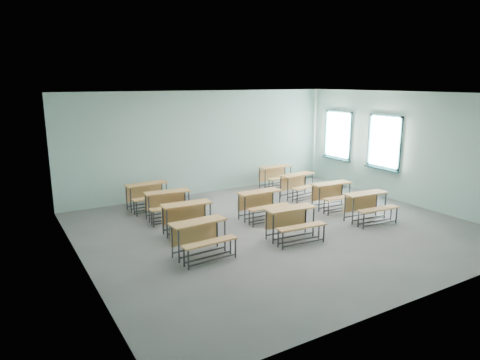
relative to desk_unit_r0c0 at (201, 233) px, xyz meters
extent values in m
cube|color=slate|center=(2.33, 0.60, -0.49)|extent=(9.00, 8.00, 0.02)
cube|color=white|center=(2.33, 0.60, 2.73)|extent=(9.00, 8.00, 0.02)
cube|color=#9AC1B5|center=(2.33, 4.61, 1.12)|extent=(9.00, 0.02, 3.20)
cube|color=#9AC1B5|center=(2.33, -3.41, 1.12)|extent=(9.00, 0.02, 3.20)
cube|color=#9AC1B5|center=(-2.18, 0.60, 1.12)|extent=(0.02, 8.00, 3.20)
cube|color=#9AC1B5|center=(6.84, 0.60, 1.12)|extent=(0.02, 8.00, 3.20)
cube|color=#183E43|center=(6.80, 3.40, 0.45)|extent=(0.06, 1.20, 0.06)
cube|color=#183E43|center=(6.80, 3.40, 1.99)|extent=(0.06, 1.20, 0.06)
cube|color=#183E43|center=(6.80, 2.83, 1.22)|extent=(0.06, 0.06, 1.60)
cube|color=#183E43|center=(6.80, 3.97, 1.22)|extent=(0.06, 0.06, 1.60)
cube|color=#183E43|center=(6.80, 3.40, 1.22)|extent=(0.04, 0.04, 1.48)
cube|color=#183E43|center=(6.80, 3.40, 1.22)|extent=(0.04, 1.08, 0.04)
cube|color=#183E43|center=(6.76, 3.40, 0.39)|extent=(0.14, 1.28, 0.04)
cube|color=white|center=(6.83, 3.40, 1.22)|extent=(0.01, 1.08, 1.48)
cube|color=#183E43|center=(6.80, 1.40, 0.45)|extent=(0.06, 1.20, 0.06)
cube|color=#183E43|center=(6.80, 1.40, 1.99)|extent=(0.06, 1.20, 0.06)
cube|color=#183E43|center=(6.80, 0.83, 1.22)|extent=(0.06, 0.06, 1.60)
cube|color=#183E43|center=(6.80, 1.97, 1.22)|extent=(0.06, 0.06, 1.60)
cube|color=#183E43|center=(6.80, 1.40, 1.22)|extent=(0.04, 0.04, 1.48)
cube|color=#183E43|center=(6.80, 1.40, 1.22)|extent=(0.04, 1.08, 0.04)
cube|color=#183E43|center=(6.76, 1.40, 0.39)|extent=(0.14, 1.28, 0.04)
cube|color=white|center=(6.83, 1.40, 1.22)|extent=(0.01, 1.08, 1.48)
cube|color=#C28646|center=(-0.01, 0.10, 0.22)|extent=(1.17, 0.45, 0.04)
cube|color=#C28646|center=(-0.02, 0.28, -0.08)|extent=(1.09, 0.08, 0.40)
cylinder|color=#37393C|center=(-0.52, -0.08, -0.14)|extent=(0.04, 0.04, 0.68)
cylinder|color=#37393C|center=(0.53, -0.02, -0.14)|extent=(0.04, 0.04, 0.68)
cylinder|color=#37393C|center=(-0.54, 0.23, -0.14)|extent=(0.04, 0.04, 0.68)
cylinder|color=#37393C|center=(0.51, 0.29, -0.14)|extent=(0.04, 0.04, 0.68)
cube|color=#37393C|center=(0.00, -0.05, -0.39)|extent=(1.06, 0.09, 0.03)
cube|color=#37393C|center=(-0.02, 0.26, -0.39)|extent=(1.06, 0.09, 0.03)
cube|color=#C28646|center=(0.02, -0.36, -0.07)|extent=(1.17, 0.31, 0.03)
cylinder|color=#37393C|center=(-0.50, -0.48, -0.29)|extent=(0.04, 0.04, 0.40)
cylinder|color=#37393C|center=(0.55, -0.42, -0.29)|extent=(0.04, 0.04, 0.40)
cylinder|color=#37393C|center=(-0.51, -0.30, -0.29)|extent=(0.04, 0.04, 0.40)
cylinder|color=#37393C|center=(0.54, -0.23, -0.29)|extent=(0.04, 0.04, 0.40)
cube|color=#37393C|center=(0.03, -0.45, -0.41)|extent=(1.06, 0.09, 0.03)
cube|color=#37393C|center=(0.02, -0.27, -0.41)|extent=(1.06, 0.09, 0.03)
cube|color=#C28646|center=(2.17, -0.08, 0.22)|extent=(1.18, 0.48, 0.04)
cube|color=#C28646|center=(2.19, 0.09, -0.08)|extent=(1.09, 0.11, 0.40)
cylinder|color=#37393C|center=(1.63, -0.19, -0.14)|extent=(0.04, 0.04, 0.68)
cylinder|color=#37393C|center=(2.69, -0.28, -0.14)|extent=(0.04, 0.04, 0.68)
cylinder|color=#37393C|center=(1.66, 0.11, -0.14)|extent=(0.04, 0.04, 0.68)
cylinder|color=#37393C|center=(2.71, 0.03, -0.14)|extent=(0.04, 0.04, 0.68)
cube|color=#37393C|center=(2.16, -0.24, -0.39)|extent=(1.06, 0.12, 0.03)
cube|color=#37393C|center=(2.18, 0.07, -0.39)|extent=(1.06, 0.12, 0.03)
cube|color=#C28646|center=(2.13, -0.54, -0.07)|extent=(1.17, 0.33, 0.03)
cylinder|color=#37393C|center=(1.60, -0.59, -0.29)|extent=(0.04, 0.04, 0.40)
cylinder|color=#37393C|center=(2.65, -0.68, -0.29)|extent=(0.04, 0.04, 0.40)
cylinder|color=#37393C|center=(1.61, -0.41, -0.29)|extent=(0.04, 0.04, 0.40)
cylinder|color=#37393C|center=(2.67, -0.50, -0.29)|extent=(0.04, 0.04, 0.40)
cube|color=#37393C|center=(2.13, -0.63, -0.41)|extent=(1.06, 0.12, 0.03)
cube|color=#37393C|center=(2.14, -0.45, -0.41)|extent=(1.06, 0.12, 0.03)
cube|color=#C28646|center=(4.61, -0.02, 0.22)|extent=(1.18, 0.48, 0.04)
cube|color=#C28646|center=(4.62, 0.16, -0.08)|extent=(1.09, 0.11, 0.40)
cylinder|color=#37393C|center=(4.07, -0.13, -0.14)|extent=(0.04, 0.04, 0.68)
cylinder|color=#37393C|center=(5.12, -0.22, -0.14)|extent=(0.04, 0.04, 0.68)
cylinder|color=#37393C|center=(4.10, 0.18, -0.14)|extent=(0.04, 0.04, 0.68)
cylinder|color=#37393C|center=(5.15, 0.09, -0.14)|extent=(0.04, 0.04, 0.68)
cube|color=#37393C|center=(4.60, -0.17, -0.39)|extent=(1.06, 0.12, 0.03)
cube|color=#37393C|center=(4.62, 0.13, -0.39)|extent=(1.06, 0.12, 0.03)
cube|color=#C28646|center=(4.57, -0.48, -0.07)|extent=(1.17, 0.33, 0.03)
cylinder|color=#37393C|center=(4.04, -0.53, -0.29)|extent=(0.04, 0.04, 0.40)
cylinder|color=#37393C|center=(5.09, -0.61, -0.29)|extent=(0.04, 0.04, 0.40)
cylinder|color=#37393C|center=(4.05, -0.35, -0.29)|extent=(0.04, 0.04, 0.40)
cylinder|color=#37393C|center=(5.11, -0.43, -0.29)|extent=(0.04, 0.04, 0.40)
cube|color=#37393C|center=(4.57, -0.57, -0.41)|extent=(1.06, 0.12, 0.03)
cube|color=#37393C|center=(4.58, -0.39, -0.41)|extent=(1.06, 0.12, 0.03)
cube|color=#C28646|center=(0.30, 1.42, 0.22)|extent=(1.17, 0.45, 0.04)
cube|color=#C28646|center=(0.32, 1.60, -0.08)|extent=(1.09, 0.09, 0.40)
cylinder|color=#37393C|center=(-0.23, 1.30, -0.14)|extent=(0.04, 0.04, 0.68)
cylinder|color=#37393C|center=(0.82, 1.23, -0.14)|extent=(0.04, 0.04, 0.68)
cylinder|color=#37393C|center=(-0.21, 1.60, -0.14)|extent=(0.04, 0.04, 0.68)
cylinder|color=#37393C|center=(0.84, 1.54, -0.14)|extent=(0.04, 0.04, 0.68)
cube|color=#37393C|center=(0.30, 1.27, -0.39)|extent=(1.06, 0.09, 0.03)
cube|color=#37393C|center=(0.31, 1.57, -0.39)|extent=(1.06, 0.09, 0.03)
cube|color=#C28646|center=(0.28, 0.96, -0.07)|extent=(1.17, 0.31, 0.03)
cylinder|color=#37393C|center=(-0.26, 0.90, -0.29)|extent=(0.04, 0.04, 0.40)
cylinder|color=#37393C|center=(0.80, 0.83, -0.29)|extent=(0.04, 0.04, 0.40)
cylinder|color=#37393C|center=(-0.25, 1.08, -0.29)|extent=(0.04, 0.04, 0.40)
cylinder|color=#37393C|center=(0.81, 1.02, -0.29)|extent=(0.04, 0.04, 0.40)
cube|color=#37393C|center=(0.27, 0.87, -0.41)|extent=(1.06, 0.09, 0.03)
cube|color=#37393C|center=(0.28, 1.05, -0.41)|extent=(1.06, 0.09, 0.03)
cube|color=#C28646|center=(2.38, 1.50, 0.22)|extent=(1.16, 0.40, 0.04)
cube|color=#C28646|center=(2.38, 1.68, -0.08)|extent=(1.10, 0.03, 0.40)
cylinder|color=#37393C|center=(1.85, 1.35, -0.14)|extent=(0.03, 0.03, 0.68)
cylinder|color=#37393C|center=(2.91, 1.34, -0.14)|extent=(0.03, 0.03, 0.68)
cylinder|color=#37393C|center=(1.85, 1.66, -0.14)|extent=(0.03, 0.03, 0.68)
cylinder|color=#37393C|center=(2.91, 1.65, -0.14)|extent=(0.03, 0.03, 0.68)
cube|color=#37393C|center=(2.38, 1.34, -0.39)|extent=(1.06, 0.04, 0.03)
cube|color=#37393C|center=(2.38, 1.65, -0.39)|extent=(1.06, 0.04, 0.03)
cube|color=#C28646|center=(2.37, 1.04, -0.07)|extent=(1.16, 0.25, 0.03)
cylinder|color=#37393C|center=(1.84, 0.95, -0.29)|extent=(0.03, 0.03, 0.40)
cylinder|color=#37393C|center=(2.90, 0.94, -0.29)|extent=(0.03, 0.03, 0.40)
cylinder|color=#37393C|center=(1.85, 1.13, -0.29)|extent=(0.03, 0.03, 0.40)
cylinder|color=#37393C|center=(2.90, 1.12, -0.29)|extent=(0.03, 0.03, 0.40)
cube|color=#37393C|center=(2.37, 0.95, -0.41)|extent=(1.06, 0.04, 0.03)
cube|color=#37393C|center=(2.38, 1.13, -0.41)|extent=(1.06, 0.04, 0.03)
cube|color=#C28646|center=(4.60, 1.24, 0.22)|extent=(1.17, 0.45, 0.04)
cube|color=#C28646|center=(4.61, 1.42, -0.08)|extent=(1.09, 0.08, 0.40)
cylinder|color=#37393C|center=(4.07, 1.11, -0.14)|extent=(0.04, 0.04, 0.68)
cylinder|color=#37393C|center=(5.12, 1.06, -0.14)|extent=(0.04, 0.04, 0.68)
cylinder|color=#37393C|center=(4.09, 1.42, -0.14)|extent=(0.04, 0.04, 0.68)
cylinder|color=#37393C|center=(5.14, 1.36, -0.14)|extent=(0.04, 0.04, 0.68)
cube|color=#37393C|center=(4.60, 1.09, -0.39)|extent=(1.06, 0.09, 0.03)
cube|color=#37393C|center=(4.61, 1.39, -0.39)|extent=(1.06, 0.09, 0.03)
cube|color=#C28646|center=(4.58, 0.78, -0.07)|extent=(1.16, 0.30, 0.03)
cylinder|color=#37393C|center=(4.05, 0.72, -0.29)|extent=(0.04, 0.04, 0.40)
cylinder|color=#37393C|center=(5.10, 0.66, -0.29)|extent=(0.04, 0.04, 0.40)
cylinder|color=#37393C|center=(4.06, 0.90, -0.29)|extent=(0.04, 0.04, 0.40)
cylinder|color=#37393C|center=(5.11, 0.84, -0.29)|extent=(0.04, 0.04, 0.40)
cube|color=#37393C|center=(4.57, 0.69, -0.41)|extent=(1.06, 0.09, 0.03)
cube|color=#37393C|center=(4.58, 0.87, -0.41)|extent=(1.06, 0.09, 0.03)
cube|color=#C28646|center=(0.32, 2.69, 0.22)|extent=(1.18, 0.47, 0.04)
cube|color=#C28646|center=(0.34, 2.87, -0.08)|extent=(1.09, 0.10, 0.40)
cylinder|color=#37393C|center=(-0.21, 2.58, -0.14)|extent=(0.04, 0.04, 0.68)
cylinder|color=#37393C|center=(0.84, 2.50, -0.14)|extent=(0.04, 0.04, 0.68)
cylinder|color=#37393C|center=(-0.19, 2.88, -0.14)|extent=(0.04, 0.04, 0.68)
cylinder|color=#37393C|center=(0.86, 2.80, -0.14)|extent=(0.04, 0.04, 0.68)
cube|color=#37393C|center=(0.31, 2.54, -0.39)|extent=(1.06, 0.11, 0.03)
cube|color=#37393C|center=(0.34, 2.84, -0.39)|extent=(1.06, 0.11, 0.03)
cube|color=#C28646|center=(0.29, 2.23, -0.07)|extent=(1.17, 0.33, 0.03)
cylinder|color=#37393C|center=(-0.24, 2.18, -0.29)|extent=(0.04, 0.04, 0.40)
cylinder|color=#37393C|center=(0.81, 2.10, -0.29)|extent=(0.04, 0.04, 0.40)
cylinder|color=#37393C|center=(-0.23, 2.36, -0.29)|extent=(0.04, 0.04, 0.40)
cylinder|color=#37393C|center=(0.82, 2.28, -0.29)|extent=(0.04, 0.04, 0.40)
cube|color=#37393C|center=(0.28, 2.14, -0.41)|extent=(1.06, 0.11, 0.03)
cube|color=#37393C|center=(0.30, 2.32, -0.41)|extent=(1.06, 0.11, 0.03)
cube|color=#C28646|center=(4.50, 2.65, 0.22)|extent=(1.19, 0.52, 0.04)
cube|color=#C28646|center=(4.48, 2.83, -0.08)|extent=(1.09, 0.15, 0.40)
cylinder|color=#37393C|center=(4.00, 2.44, -0.14)|extent=(0.04, 0.04, 0.68)
cylinder|color=#37393C|center=(5.05, 2.56, -0.14)|extent=(0.04, 0.04, 0.68)
cylinder|color=#37393C|center=(3.96, 2.74, -0.14)|extent=(0.04, 0.04, 0.68)
cylinder|color=#37393C|center=(5.01, 2.87, -0.14)|extent=(0.04, 0.04, 0.68)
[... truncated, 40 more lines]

